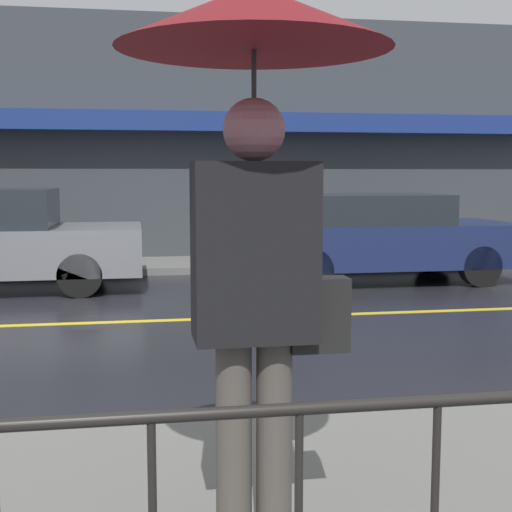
{
  "coord_description": "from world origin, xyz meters",
  "views": [
    {
      "loc": [
        0.57,
        -8.02,
        1.66
      ],
      "look_at": [
        1.32,
        -3.61,
        1.14
      ],
      "focal_mm": 50.0,
      "sensor_mm": 36.0,
      "label": 1
    }
  ],
  "objects": [
    {
      "name": "building_storefront",
      "position": [
        0.0,
        5.48,
        2.31
      ],
      "size": [
        28.0,
        0.85,
        4.58
      ],
      "color": "#383D42",
      "rests_on": "ground_plane"
    },
    {
      "name": "car_navy",
      "position": [
        4.27,
        2.55,
        0.7
      ],
      "size": [
        4.14,
        1.9,
        1.35
      ],
      "color": "#19234C",
      "rests_on": "ground_plane"
    },
    {
      "name": "lane_marking",
      "position": [
        0.0,
        0.0,
        0.0
      ],
      "size": [
        25.2,
        0.12,
        0.01
      ],
      "color": "gold",
      "rests_on": "ground_plane"
    },
    {
      "name": "ground_plane",
      "position": [
        0.0,
        0.0,
        0.0
      ],
      "size": [
        80.0,
        80.0,
        0.0
      ],
      "primitive_type": "plane",
      "color": "black"
    },
    {
      "name": "sidewalk_far",
      "position": [
        0.0,
        4.51,
        0.06
      ],
      "size": [
        28.0,
        1.71,
        0.12
      ],
      "color": "slate",
      "rests_on": "ground_plane"
    },
    {
      "name": "pedestrian",
      "position": [
        1.03,
        -5.27,
        1.86
      ],
      "size": [
        1.06,
        1.06,
        2.25
      ],
      "color": "#4C4742",
      "rests_on": "sidewalk_near"
    }
  ]
}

